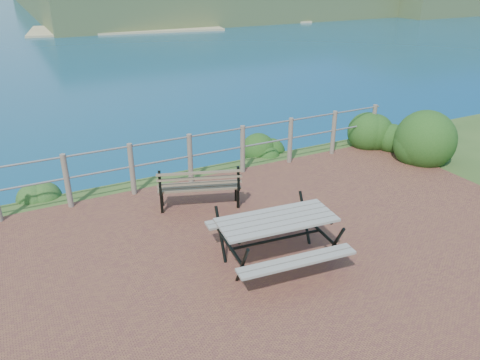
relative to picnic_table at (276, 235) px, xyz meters
name	(u,v)px	position (x,y,z in m)	size (l,w,h in m)	color
ground	(278,272)	(-0.09, -0.24, -0.45)	(10.00, 7.00, 0.12)	brown
safety_railing	(190,156)	(-0.09, 3.11, 0.12)	(9.40, 0.10, 1.00)	#6B5B4C
picnic_table	(276,235)	(0.00, 0.00, 0.00)	(1.72, 1.44, 0.70)	gray
park_bench	(199,180)	(-0.33, 2.06, 0.09)	(1.48, 0.81, 0.81)	brown
shrub_right_front	(432,163)	(5.01, 1.70, -0.45)	(1.32, 1.32, 1.87)	#194715
shrub_right_edge	(378,149)	(4.55, 2.91, -0.45)	(0.98, 0.98, 1.40)	#194715
shrub_lip_west	(48,196)	(-2.72, 3.78, -0.45)	(0.82, 0.82, 0.58)	#1E4D1D
shrub_lip_east	(266,153)	(2.04, 3.83, -0.45)	(0.82, 0.82, 0.58)	#194715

